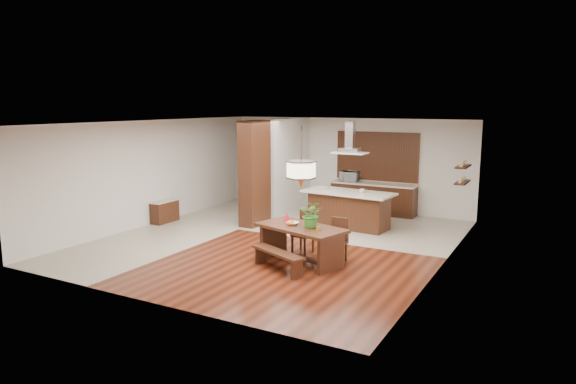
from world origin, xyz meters
The scene contains 25 objects.
room_shell centered at (0.00, 0.00, 2.06)m, with size 9.00×9.04×2.92m.
tile_hallway centered at (-2.75, 0.00, 0.01)m, with size 2.50×9.00×0.01m, color #B9B09A.
tile_kitchen centered at (1.25, 2.50, 0.01)m, with size 5.50×4.00×0.01m, color #B9B09A.
soffit_band centered at (0.00, 0.00, 2.88)m, with size 8.00×9.00×0.02m, color #381C0E.
partition_pier centered at (-1.40, 1.20, 1.45)m, with size 0.45×1.00×2.90m, color black.
partition_stub centered at (-1.40, 3.30, 1.45)m, with size 0.18×2.40×2.90m, color silver.
hallway_console centered at (-3.81, 0.20, 0.32)m, with size 0.37×0.88×0.63m, color black.
hallway_doorway centered at (-2.70, 4.40, 1.05)m, with size 1.10×0.20×2.10m, color black.
rear_counter centered at (1.00, 4.20, 0.48)m, with size 2.60×0.62×0.95m.
kitchen_window centered at (1.00, 4.46, 1.75)m, with size 2.60×0.08×1.50m, color #A26E30.
shelf_lower centered at (3.87, 2.60, 1.40)m, with size 0.26×0.90×0.04m, color black.
shelf_upper centered at (3.87, 2.60, 1.80)m, with size 0.26×0.90×0.04m, color black.
dining_table centered at (1.31, -1.29, 0.59)m, with size 2.10×1.43×0.80m.
dining_bench centered at (1.13, -1.96, 0.20)m, with size 1.41×0.31×0.40m, color black, non-canonical shape.
dining_chair_left centered at (1.01, -0.60, 0.47)m, with size 0.42×0.42×0.95m, color black, non-canonical shape.
dining_chair_right centered at (1.93, -0.86, 0.47)m, with size 0.41×0.41×0.93m, color black, non-canonical shape.
pendant_lantern centered at (1.31, -1.29, 2.25)m, with size 0.64×0.64×1.31m, color #FBF0C0, non-canonical shape.
foliage_plant centered at (1.56, -1.29, 1.08)m, with size 0.51×0.44×0.57m, color #327D29.
fruit_bowl centered at (1.10, -1.27, 0.83)m, with size 0.26×0.26×0.06m, color beige.
napkin_cone centered at (0.83, -1.04, 0.90)m, with size 0.13×0.13×0.20m, color red.
gold_ornament centered at (1.82, -1.54, 0.85)m, with size 0.07×0.07×0.10m, color gold.
kitchen_island centered at (1.03, 2.12, 0.52)m, with size 2.52×1.28×1.01m.
range_hood centered at (1.03, 2.13, 2.46)m, with size 0.90×0.55×0.87m, color silver, non-canonical shape.
island_cup centered at (1.42, 2.05, 1.06)m, with size 0.14×0.14×0.11m, color silver.
microwave centered at (0.22, 4.17, 1.11)m, with size 0.56×0.38×0.31m, color silver.
Camera 1 is at (6.11, -10.66, 3.34)m, focal length 32.00 mm.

